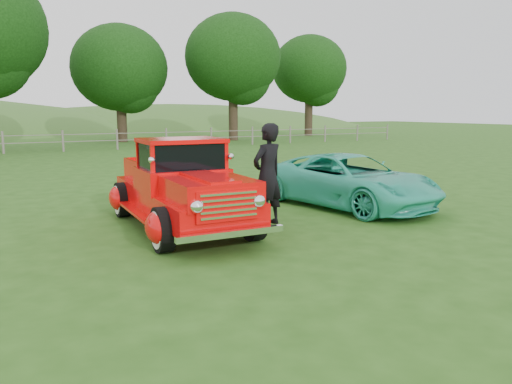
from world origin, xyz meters
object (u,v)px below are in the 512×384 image
red_pickup (181,188)px  man (268,175)px  tree_near_east (120,68)px  tree_far_east (309,69)px  tree_mid_east (233,58)px  teal_sedan (349,181)px

red_pickup → man: man is taller
tree_near_east → tree_far_east: 17.04m
tree_near_east → tree_far_east: size_ratio=0.94×
tree_near_east → red_pickup: 28.38m
tree_mid_east → teal_sedan: size_ratio=2.07×
tree_near_east → red_pickup: size_ratio=1.66×
tree_mid_east → tree_far_east: bearing=18.4°
tree_mid_east → man: tree_mid_east is taller
red_pickup → man: bearing=-18.1°
tree_mid_east → teal_sedan: (-9.17, -25.33, -5.54)m
teal_sedan → man: man is taller
tree_near_east → tree_far_east: bearing=3.4°
tree_far_east → man: 36.10m
tree_far_east → teal_sedan: (-18.17, -28.33, -5.23)m
tree_far_east → red_pickup: tree_far_east is taller
tree_near_east → tree_mid_east: bearing=-14.0°
tree_mid_east → man: 29.09m
teal_sedan → tree_near_east: bearing=77.9°
tree_far_east → teal_sedan: bearing=-122.7°
teal_sedan → red_pickup: bearing=172.4°
tree_mid_east → tree_far_east: size_ratio=1.07×
tree_far_east → teal_sedan: 34.06m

